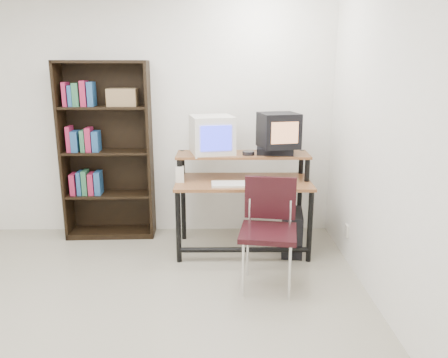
{
  "coord_description": "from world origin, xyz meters",
  "views": [
    {
      "loc": [
        0.76,
        -2.78,
        1.83
      ],
      "look_at": [
        0.8,
        1.1,
        0.83
      ],
      "focal_mm": 35.0,
      "sensor_mm": 36.0,
      "label": 1
    }
  ],
  "objects_px": {
    "bookshelf": "(107,149)",
    "school_chair": "(269,221)",
    "pc_tower": "(292,232)",
    "crt_monitor": "(212,135)",
    "computer_desk": "(243,183)",
    "crt_tv": "(279,130)"
  },
  "relations": [
    {
      "from": "bookshelf",
      "to": "school_chair",
      "type": "bearing_deg",
      "value": -37.6
    },
    {
      "from": "bookshelf",
      "to": "pc_tower",
      "type": "bearing_deg",
      "value": -16.3
    },
    {
      "from": "crt_monitor",
      "to": "pc_tower",
      "type": "xyz_separation_m",
      "value": [
        0.81,
        -0.22,
        -0.95
      ]
    },
    {
      "from": "pc_tower",
      "to": "school_chair",
      "type": "distance_m",
      "value": 0.82
    },
    {
      "from": "computer_desk",
      "to": "crt_monitor",
      "type": "relative_size",
      "value": 2.75
    },
    {
      "from": "crt_tv",
      "to": "school_chair",
      "type": "distance_m",
      "value": 1.07
    },
    {
      "from": "computer_desk",
      "to": "bookshelf",
      "type": "xyz_separation_m",
      "value": [
        -1.45,
        0.42,
        0.27
      ]
    },
    {
      "from": "school_chair",
      "to": "bookshelf",
      "type": "distance_m",
      "value": 2.04
    },
    {
      "from": "pc_tower",
      "to": "bookshelf",
      "type": "relative_size",
      "value": 0.24
    },
    {
      "from": "computer_desk",
      "to": "bookshelf",
      "type": "bearing_deg",
      "value": 163.9
    },
    {
      "from": "school_chair",
      "to": "crt_tv",
      "type": "bearing_deg",
      "value": 87.83
    },
    {
      "from": "computer_desk",
      "to": "pc_tower",
      "type": "xyz_separation_m",
      "value": [
        0.5,
        -0.08,
        -0.49
      ]
    },
    {
      "from": "crt_tv",
      "to": "bookshelf",
      "type": "bearing_deg",
      "value": 157.19
    },
    {
      "from": "pc_tower",
      "to": "bookshelf",
      "type": "height_order",
      "value": "bookshelf"
    },
    {
      "from": "crt_tv",
      "to": "bookshelf",
      "type": "xyz_separation_m",
      "value": [
        -1.8,
        0.34,
        -0.25
      ]
    },
    {
      "from": "crt_tv",
      "to": "pc_tower",
      "type": "height_order",
      "value": "crt_tv"
    },
    {
      "from": "pc_tower",
      "to": "school_chair",
      "type": "xyz_separation_m",
      "value": [
        -0.31,
        -0.67,
        0.36
      ]
    },
    {
      "from": "school_chair",
      "to": "pc_tower",
      "type": "bearing_deg",
      "value": 74.3
    },
    {
      "from": "bookshelf",
      "to": "crt_monitor",
      "type": "bearing_deg",
      "value": -15.53
    },
    {
      "from": "computer_desk",
      "to": "school_chair",
      "type": "relative_size",
      "value": 1.45
    },
    {
      "from": "crt_monitor",
      "to": "pc_tower",
      "type": "height_order",
      "value": "crt_monitor"
    },
    {
      "from": "computer_desk",
      "to": "school_chair",
      "type": "distance_m",
      "value": 0.78
    }
  ]
}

